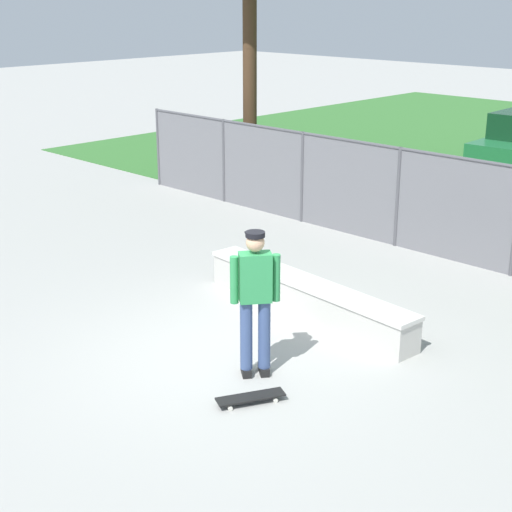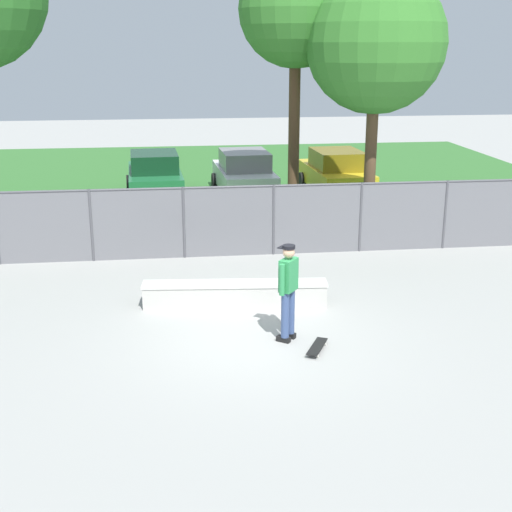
% 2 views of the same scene
% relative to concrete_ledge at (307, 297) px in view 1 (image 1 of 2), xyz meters
% --- Properties ---
extents(ground_plane, '(80.00, 80.00, 0.00)m').
position_rel_concrete_ledge_xyz_m(ground_plane, '(0.20, -1.73, -0.27)').
color(ground_plane, '#9E9E99').
extents(concrete_ledge, '(3.89, 0.81, 0.52)m').
position_rel_concrete_ledge_xyz_m(concrete_ledge, '(0.00, 0.00, 0.00)').
color(concrete_ledge, '#B7B5AD').
rests_on(concrete_ledge, ground).
extents(skateboarder, '(0.43, 0.50, 1.84)m').
position_rel_concrete_ledge_xyz_m(skateboarder, '(0.80, -1.88, 0.77)').
color(skateboarder, black).
rests_on(skateboarder, ground).
extents(skateboard, '(0.54, 0.81, 0.09)m').
position_rel_concrete_ledge_xyz_m(skateboard, '(1.25, -2.41, -0.19)').
color(skateboard, black).
rests_on(skateboard, ground).
extents(chainlink_fence, '(16.25, 0.07, 1.85)m').
position_rel_concrete_ledge_xyz_m(chainlink_fence, '(0.20, 3.62, 0.74)').
color(chainlink_fence, '#4C4C51').
rests_on(chainlink_fence, ground).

